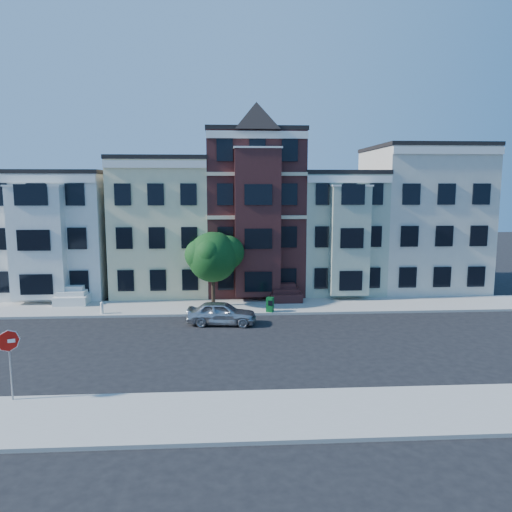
{
  "coord_description": "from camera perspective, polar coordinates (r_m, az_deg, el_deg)",
  "views": [
    {
      "loc": [
        -2.24,
        -24.87,
        8.26
      ],
      "look_at": [
        -0.5,
        3.43,
        4.2
      ],
      "focal_mm": 35.0,
      "sensor_mm": 36.0,
      "label": 1
    }
  ],
  "objects": [
    {
      "name": "far_sidewalk",
      "position": [
        33.94,
        0.36,
        -5.8
      ],
      "size": [
        60.0,
        4.0,
        0.15
      ],
      "primitive_type": "cube",
      "color": "#9E9B93",
      "rests_on": "ground"
    },
    {
      "name": "newspaper_box",
      "position": [
        32.21,
        1.61,
        -5.57
      ],
      "size": [
        0.54,
        0.52,
        0.95
      ],
      "primitive_type": "cube",
      "rotation": [
        0.0,
        0.0,
        -0.4
      ],
      "color": "#0B4F1F",
      "rests_on": "far_sidewalk"
    },
    {
      "name": "house_brown",
      "position": [
        39.49,
        -0.27,
        4.87
      ],
      "size": [
        7.0,
        9.0,
        12.0
      ],
      "primitive_type": "cube",
      "color": "#3D1818",
      "rests_on": "ground"
    },
    {
      "name": "house_white",
      "position": [
        41.55,
        -21.41,
        2.39
      ],
      "size": [
        8.0,
        9.0,
        9.0
      ],
      "primitive_type": "cube",
      "color": "silver",
      "rests_on": "ground"
    },
    {
      "name": "house_green",
      "position": [
        40.5,
        8.96,
        2.72
      ],
      "size": [
        6.0,
        9.0,
        9.0
      ],
      "primitive_type": "cube",
      "color": "#A2AF97",
      "rests_on": "ground"
    },
    {
      "name": "fire_hydrant",
      "position": [
        33.28,
        -17.19,
        -5.79
      ],
      "size": [
        0.28,
        0.28,
        0.6
      ],
      "primitive_type": "cylinder",
      "rotation": [
        0.0,
        0.0,
        0.38
      ],
      "color": "silver",
      "rests_on": "far_sidewalk"
    },
    {
      "name": "parked_car",
      "position": [
        29.91,
        -3.97,
        -6.51
      ],
      "size": [
        4.27,
        2.1,
        1.4
      ],
      "primitive_type": "imported",
      "rotation": [
        0.0,
        0.0,
        1.46
      ],
      "color": "#ADAFB6",
      "rests_on": "ground"
    },
    {
      "name": "stop_sign",
      "position": [
        21.31,
        -26.3,
        -10.67
      ],
      "size": [
        0.84,
        0.38,
        3.09
      ],
      "primitive_type": null,
      "rotation": [
        0.0,
        0.0,
        0.33
      ],
      "color": "#B70C06",
      "rests_on": "near_sidewalk"
    },
    {
      "name": "street_tree",
      "position": [
        33.48,
        -4.95,
        -0.5
      ],
      "size": [
        7.04,
        7.04,
        6.18
      ],
      "primitive_type": null,
      "rotation": [
        0.0,
        0.0,
        0.43
      ],
      "color": "#175119",
      "rests_on": "far_sidewalk"
    },
    {
      "name": "house_cream",
      "position": [
        42.49,
        18.27,
        4.02
      ],
      "size": [
        8.0,
        9.0,
        11.0
      ],
      "primitive_type": "cube",
      "color": "beige",
      "rests_on": "ground"
    },
    {
      "name": "near_sidewalk",
      "position": [
        18.88,
        3.82,
        -17.56
      ],
      "size": [
        60.0,
        4.0,
        0.15
      ],
      "primitive_type": "cube",
      "color": "#9E9B93",
      "rests_on": "ground"
    },
    {
      "name": "ground",
      "position": [
        26.3,
        1.56,
        -10.16
      ],
      "size": [
        120.0,
        120.0,
        0.0
      ],
      "primitive_type": "plane",
      "color": "black"
    },
    {
      "name": "house_yellow",
      "position": [
        39.79,
        -10.4,
        3.32
      ],
      "size": [
        7.0,
        9.0,
        10.0
      ],
      "primitive_type": "cube",
      "color": "beige",
      "rests_on": "ground"
    }
  ]
}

